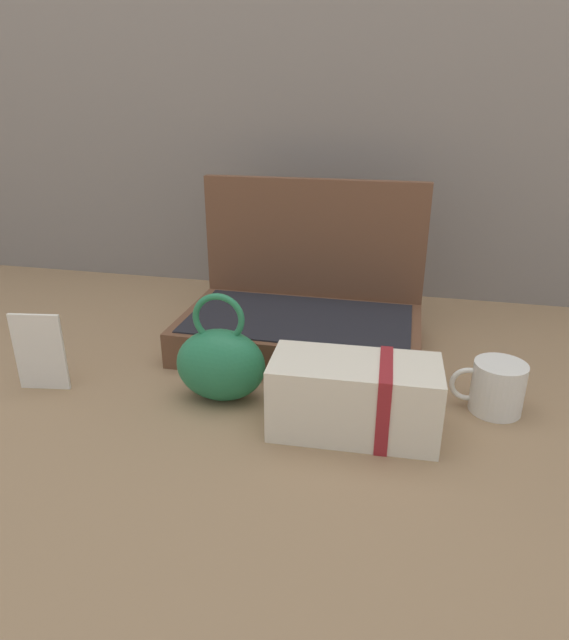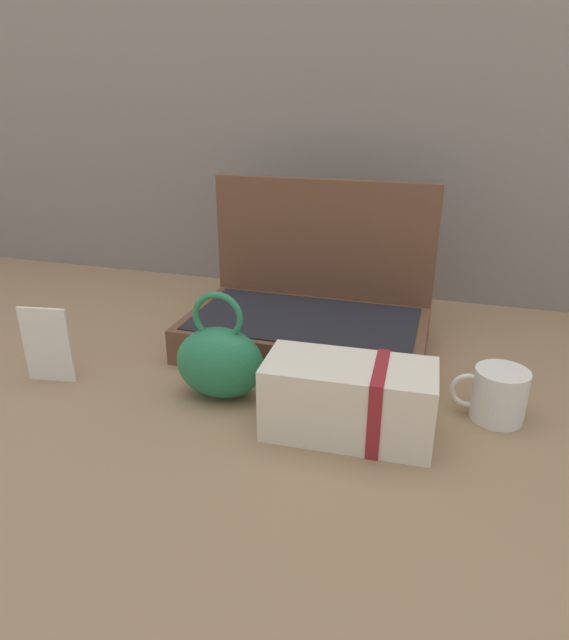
{
  "view_description": "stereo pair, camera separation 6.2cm",
  "coord_description": "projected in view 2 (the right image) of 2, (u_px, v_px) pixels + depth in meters",
  "views": [
    {
      "loc": [
        0.19,
        -0.89,
        0.51
      ],
      "look_at": [
        -0.01,
        -0.02,
        0.14
      ],
      "focal_mm": 30.84,
      "sensor_mm": 36.0,
      "label": 1
    },
    {
      "loc": [
        0.25,
        -0.88,
        0.51
      ],
      "look_at": [
        -0.01,
        -0.02,
        0.14
      ],
      "focal_mm": 30.84,
      "sensor_mm": 36.0,
      "label": 2
    }
  ],
  "objects": [
    {
      "name": "info_card_left",
      "position": [
        47.0,
        345.0,
        1.02
      ],
      "size": [
        0.09,
        0.02,
        0.15
      ],
      "primitive_type": "cube",
      "rotation": [
        0.0,
        0.0,
        0.15
      ],
      "color": "silver",
      "rests_on": "ground_plane"
    },
    {
      "name": "ground_plane",
      "position": [
        290.0,
        383.0,
        1.04
      ],
      "size": [
        6.0,
        6.0,
        0.0
      ],
      "primitive_type": "plane",
      "color": "#8C6D4C"
    },
    {
      "name": "teal_pouch_handbag",
      "position": [
        220.0,
        361.0,
        0.97
      ],
      "size": [
        0.17,
        0.11,
        0.2
      ],
      "color": "#237247",
      "rests_on": "ground_plane"
    },
    {
      "name": "coffee_mug",
      "position": [
        498.0,
        395.0,
        0.91
      ],
      "size": [
        0.12,
        0.09,
        0.09
      ],
      "color": "silver",
      "rests_on": "ground_plane"
    },
    {
      "name": "back_wall",
      "position": [
        361.0,
        5.0,
        1.28
      ],
      "size": [
        3.2,
        0.06,
        1.4
      ],
      "primitive_type": "cube",
      "color": "gray",
      "rests_on": "ground_plane"
    },
    {
      "name": "open_suitcase",
      "position": [
        310.0,
        312.0,
        1.18
      ],
      "size": [
        0.5,
        0.3,
        0.34
      ],
      "color": "brown",
      "rests_on": "ground_plane"
    },
    {
      "name": "cream_toiletry_bag",
      "position": [
        351.0,
        399.0,
        0.87
      ],
      "size": [
        0.27,
        0.13,
        0.13
      ],
      "color": "beige",
      "rests_on": "ground_plane"
    }
  ]
}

